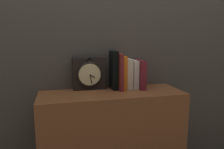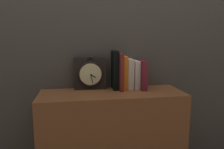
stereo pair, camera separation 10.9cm
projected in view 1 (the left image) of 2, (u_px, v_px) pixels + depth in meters
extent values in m
cube|color=#47423D|center=(105.00, 8.00, 1.44)|extent=(6.00, 0.05, 2.60)
cube|color=brown|center=(112.00, 149.00, 1.43)|extent=(0.90, 0.31, 0.77)
cube|color=black|center=(89.00, 74.00, 1.43)|extent=(0.21, 0.06, 0.21)
torus|color=black|center=(90.00, 74.00, 1.40)|extent=(0.16, 0.01, 0.16)
cylinder|color=beige|center=(90.00, 75.00, 1.39)|extent=(0.14, 0.01, 0.14)
cube|color=black|center=(92.00, 76.00, 1.39)|extent=(0.03, 0.00, 0.03)
cube|color=black|center=(91.00, 79.00, 1.40)|extent=(0.02, 0.00, 0.06)
torus|color=black|center=(89.00, 60.00, 1.38)|extent=(0.04, 0.01, 0.04)
cube|color=black|center=(114.00, 70.00, 1.44)|extent=(0.04, 0.11, 0.25)
cube|color=maroon|center=(119.00, 72.00, 1.42)|extent=(0.02, 0.15, 0.24)
cube|color=orange|center=(122.00, 72.00, 1.45)|extent=(0.03, 0.12, 0.22)
cube|color=beige|center=(128.00, 74.00, 1.46)|extent=(0.04, 0.12, 0.20)
cube|color=silver|center=(134.00, 74.00, 1.47)|extent=(0.03, 0.12, 0.19)
cube|color=maroon|center=(140.00, 74.00, 1.46)|extent=(0.03, 0.16, 0.19)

